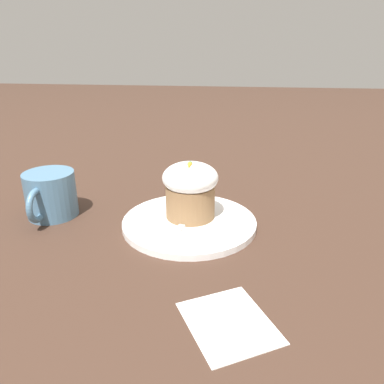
% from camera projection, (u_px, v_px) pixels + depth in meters
% --- Properties ---
extents(ground_plane, '(4.00, 4.00, 0.00)m').
position_uv_depth(ground_plane, '(189.00, 226.00, 0.61)').
color(ground_plane, '#3D281E').
extents(dessert_plate, '(0.22, 0.22, 0.01)m').
position_uv_depth(dessert_plate, '(189.00, 223.00, 0.61)').
color(dessert_plate, white).
rests_on(dessert_plate, ground_plane).
extents(carrot_cake, '(0.09, 0.09, 0.10)m').
position_uv_depth(carrot_cake, '(192.00, 189.00, 0.60)').
color(carrot_cake, olive).
rests_on(carrot_cake, dessert_plate).
extents(spoon, '(0.13, 0.05, 0.01)m').
position_uv_depth(spoon, '(188.00, 218.00, 0.61)').
color(spoon, silver).
rests_on(spoon, dessert_plate).
extents(coffee_cup, '(0.12, 0.08, 0.08)m').
position_uv_depth(coffee_cup, '(50.00, 195.00, 0.63)').
color(coffee_cup, teal).
rests_on(coffee_cup, ground_plane).
extents(paper_napkin, '(0.13, 0.12, 0.00)m').
position_uv_depth(paper_napkin, '(229.00, 322.00, 0.40)').
color(paper_napkin, white).
rests_on(paper_napkin, ground_plane).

